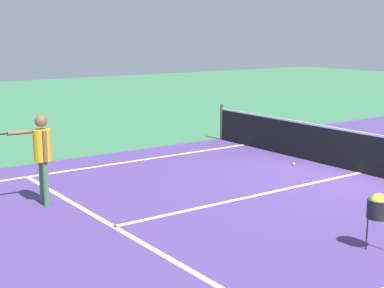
{
  "coord_description": "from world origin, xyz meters",
  "views": [
    {
      "loc": [
        8.14,
        -10.63,
        3.19
      ],
      "look_at": [
        -0.94,
        -4.11,
        1.0
      ],
      "focal_mm": 53.35,
      "sensor_mm": 36.0,
      "label": 1
    }
  ],
  "objects_px": {
    "net": "(361,152)",
    "tennis_ball_near_net": "(294,164)",
    "player_near": "(41,149)",
    "ball_hopper": "(379,207)"
  },
  "relations": [
    {
      "from": "tennis_ball_near_net",
      "to": "player_near",
      "type": "bearing_deg",
      "value": -94.22
    },
    {
      "from": "net",
      "to": "player_near",
      "type": "relative_size",
      "value": 6.07
    },
    {
      "from": "net",
      "to": "player_near",
      "type": "xyz_separation_m",
      "value": [
        -1.89,
        -6.89,
        0.58
      ]
    },
    {
      "from": "net",
      "to": "player_near",
      "type": "bearing_deg",
      "value": -105.31
    },
    {
      "from": "net",
      "to": "tennis_ball_near_net",
      "type": "height_order",
      "value": "net"
    },
    {
      "from": "player_near",
      "to": "ball_hopper",
      "type": "relative_size",
      "value": 1.96
    },
    {
      "from": "player_near",
      "to": "ball_hopper",
      "type": "bearing_deg",
      "value": 31.93
    },
    {
      "from": "player_near",
      "to": "tennis_ball_near_net",
      "type": "distance_m",
      "value": 6.29
    },
    {
      "from": "net",
      "to": "tennis_ball_near_net",
      "type": "distance_m",
      "value": 1.65
    },
    {
      "from": "net",
      "to": "player_near",
      "type": "height_order",
      "value": "player_near"
    }
  ]
}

